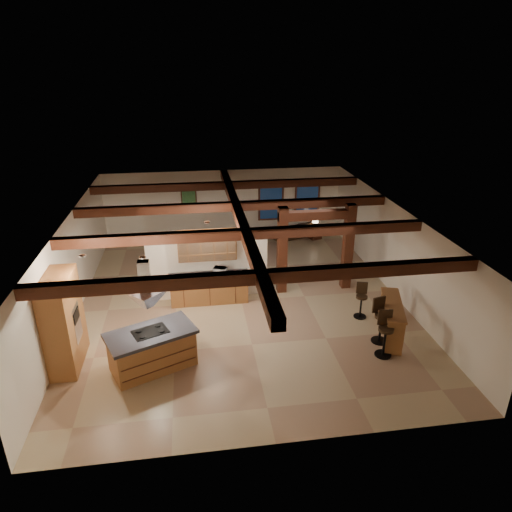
{
  "coord_description": "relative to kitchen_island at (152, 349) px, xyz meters",
  "views": [
    {
      "loc": [
        -1.4,
        -12.78,
        7.06
      ],
      "look_at": [
        0.55,
        0.5,
        1.31
      ],
      "focal_mm": 32.0,
      "sensor_mm": 36.0,
      "label": 1
    }
  ],
  "objects": [
    {
      "name": "bar_stool_a",
      "position": [
        5.88,
        -0.32,
        0.11
      ],
      "size": [
        0.44,
        0.44,
        1.25
      ],
      "color": "black",
      "rests_on": "ground"
    },
    {
      "name": "recessed_cans",
      "position": [
        0.03,
        1.15,
        2.35
      ],
      "size": [
        3.16,
        2.46,
        0.03
      ],
      "color": "silver",
      "rests_on": "room_walls"
    },
    {
      "name": "kitchen_island",
      "position": [
        0.0,
        0.0,
        0.0
      ],
      "size": [
        2.37,
        1.87,
        1.04
      ],
      "color": "#965230",
      "rests_on": "ground"
    },
    {
      "name": "ground",
      "position": [
        2.57,
        3.09,
        -0.52
      ],
      "size": [
        12.0,
        12.0,
        0.0
      ],
      "primitive_type": "plane",
      "color": "tan",
      "rests_on": "ground"
    },
    {
      "name": "back_counter",
      "position": [
        1.57,
        3.2,
        -0.05
      ],
      "size": [
        2.5,
        0.66,
        0.94
      ],
      "color": "#965230",
      "rests_on": "ground"
    },
    {
      "name": "pantry_cabinet",
      "position": [
        -2.1,
        0.49,
        0.68
      ],
      "size": [
        0.67,
        1.6,
        2.4
      ],
      "color": "#965230",
      "rests_on": "ground"
    },
    {
      "name": "side_table",
      "position": [
        6.35,
        8.2,
        -0.24
      ],
      "size": [
        0.59,
        0.59,
        0.58
      ],
      "primitive_type": "cube",
      "rotation": [
        0.0,
        0.0,
        0.33
      ],
      "color": "#3D1B0F",
      "rests_on": "ground"
    },
    {
      "name": "sofa",
      "position": [
        5.59,
        8.59,
        -0.21
      ],
      "size": [
        2.29,
        1.51,
        0.62
      ],
      "primitive_type": "imported",
      "rotation": [
        0.0,
        0.0,
        3.49
      ],
      "color": "black",
      "rests_on": "ground"
    },
    {
      "name": "bar_stool_c",
      "position": [
        5.98,
        1.62,
        0.02
      ],
      "size": [
        0.39,
        0.4,
        1.08
      ],
      "color": "black",
      "rests_on": "ground"
    },
    {
      "name": "back_windows",
      "position": [
        5.37,
        9.02,
        0.98
      ],
      "size": [
        2.7,
        0.07,
        1.7
      ],
      "color": "#3D1B0F",
      "rests_on": "room_walls"
    },
    {
      "name": "room_walls",
      "position": [
        2.57,
        3.09,
        1.26
      ],
      "size": [
        12.0,
        12.0,
        12.0
      ],
      "color": "white",
      "rests_on": "ground"
    },
    {
      "name": "upper_display_cabinet",
      "position": [
        1.57,
        3.4,
        1.33
      ],
      "size": [
        1.8,
        0.36,
        0.95
      ],
      "color": "#965230",
      "rests_on": "partition_wall"
    },
    {
      "name": "table_lamp",
      "position": [
        6.35,
        8.2,
        0.28
      ],
      "size": [
        0.27,
        0.27,
        0.32
      ],
      "color": "black",
      "rests_on": "side_table"
    },
    {
      "name": "range_hood",
      "position": [
        0.0,
        0.0,
        1.26
      ],
      "size": [
        1.1,
        1.1,
        1.4
      ],
      "color": "silver",
      "rests_on": "room_walls"
    },
    {
      "name": "partition_wall",
      "position": [
        1.57,
        3.59,
        0.58
      ],
      "size": [
        3.8,
        0.18,
        2.2
      ],
      "primitive_type": "cube",
      "color": "white",
      "rests_on": "ground"
    },
    {
      "name": "bar_counter",
      "position": [
        6.42,
        0.47,
        0.17
      ],
      "size": [
        1.05,
        2.0,
        1.02
      ],
      "color": "#965230",
      "rests_on": "ground"
    },
    {
      "name": "timber_posts",
      "position": [
        5.07,
        3.59,
        1.24
      ],
      "size": [
        2.5,
        0.3,
        2.9
      ],
      "color": "#3D1B0F",
      "rests_on": "ground"
    },
    {
      "name": "ceiling_beams",
      "position": [
        2.57,
        3.09,
        2.24
      ],
      "size": [
        10.0,
        12.0,
        0.28
      ],
      "color": "#3D1B0F",
      "rests_on": "room_walls"
    },
    {
      "name": "dining_chairs",
      "position": [
        2.06,
        6.09,
        0.07
      ],
      "size": [
        1.94,
        1.94,
        1.18
      ],
      "color": "#3D1B0F",
      "rests_on": "ground"
    },
    {
      "name": "bar_stool_b",
      "position": [
        6.02,
        0.3,
        0.12
      ],
      "size": [
        0.46,
        0.47,
        1.27
      ],
      "color": "black",
      "rests_on": "ground"
    },
    {
      "name": "dining_table",
      "position": [
        2.06,
        6.09,
        -0.21
      ],
      "size": [
        1.88,
        1.14,
        0.64
      ],
      "primitive_type": "imported",
      "rotation": [
        0.0,
        0.0,
        -0.07
      ],
      "color": "#3D180F",
      "rests_on": "ground"
    },
    {
      "name": "microwave",
      "position": [
        1.93,
        3.2,
        0.53
      ],
      "size": [
        0.47,
        0.4,
        0.22
      ],
      "primitive_type": "imported",
      "rotation": [
        0.0,
        0.0,
        2.76
      ],
      "color": "silver",
      "rests_on": "back_counter"
    },
    {
      "name": "framed_art",
      "position": [
        1.07,
        9.02,
        1.18
      ],
      "size": [
        0.65,
        0.05,
        0.85
      ],
      "color": "#3D1B0F",
      "rests_on": "room_walls"
    }
  ]
}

